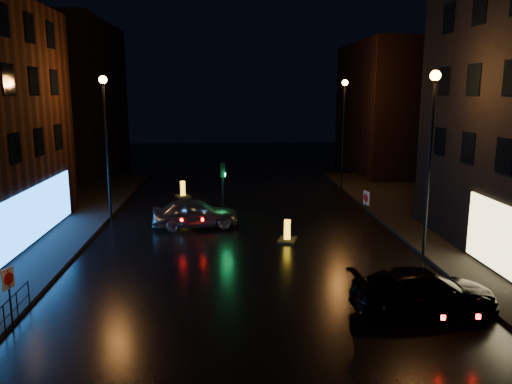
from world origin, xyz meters
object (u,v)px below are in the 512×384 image
at_px(traffic_signal, 223,211).
at_px(road_sign_right, 366,202).
at_px(silver_hatchback, 195,213).
at_px(road_sign_left, 9,284).
at_px(bollard_near, 287,236).
at_px(bollard_far, 183,194).
at_px(dark_sedan, 424,291).

height_order(traffic_signal, road_sign_right, traffic_signal).
height_order(silver_hatchback, road_sign_left, road_sign_left).
relative_size(traffic_signal, bollard_near, 2.34).
bearing_deg(road_sign_left, road_sign_right, 53.98).
bearing_deg(road_sign_right, bollard_near, 3.30).
bearing_deg(road_sign_left, bollard_far, 97.40).
relative_size(bollard_far, road_sign_left, 0.76).
bearing_deg(road_sign_left, traffic_signal, 81.76).
distance_m(dark_sedan, road_sign_left, 13.68).
distance_m(silver_hatchback, road_sign_right, 9.43).
height_order(traffic_signal, dark_sedan, traffic_signal).
bearing_deg(bollard_far, road_sign_right, -63.35).
height_order(dark_sedan, bollard_far, dark_sedan).
xyz_separation_m(dark_sedan, road_sign_left, (-13.64, -0.55, 0.81)).
height_order(silver_hatchback, dark_sedan, silver_hatchback).
relative_size(bollard_near, road_sign_left, 0.71).
distance_m(silver_hatchback, bollard_far, 8.41).
bearing_deg(dark_sedan, traffic_signal, 23.94).
xyz_separation_m(traffic_signal, silver_hatchback, (-1.56, -1.57, 0.31)).
relative_size(dark_sedan, bollard_near, 3.44).
distance_m(silver_hatchback, bollard_near, 5.73).
bearing_deg(traffic_signal, bollard_far, 113.66).
bearing_deg(bollard_far, silver_hatchback, -100.96).
xyz_separation_m(traffic_signal, bollard_far, (-2.94, 6.71, -0.24)).
bearing_deg(bollard_near, silver_hatchback, 164.93).
height_order(dark_sedan, road_sign_left, road_sign_left).
distance_m(traffic_signal, silver_hatchback, 2.23).
bearing_deg(road_sign_right, silver_hatchback, -24.52).
bearing_deg(silver_hatchback, bollard_far, 3.33).
xyz_separation_m(silver_hatchback, bollard_far, (-1.38, 8.28, -0.56)).
height_order(road_sign_left, road_sign_right, road_sign_right).
height_order(bollard_near, road_sign_left, road_sign_left).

